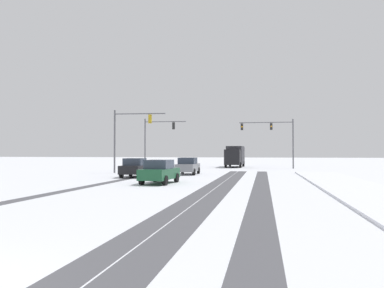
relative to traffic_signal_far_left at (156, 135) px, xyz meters
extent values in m
cube|color=#4C4C51|center=(11.36, -24.09, -4.39)|extent=(0.97, 39.53, 0.01)
cube|color=#4C4C51|center=(2.93, -24.09, -4.39)|extent=(0.81, 39.53, 0.01)
cube|color=#4C4C51|center=(13.52, -24.09, -4.39)|extent=(1.02, 39.53, 0.01)
cube|color=#4C4C51|center=(10.42, -24.09, -4.39)|extent=(0.82, 39.53, 0.01)
cube|color=white|center=(18.89, -25.89, -4.33)|extent=(4.00, 39.53, 0.12)
cylinder|color=#56565B|center=(-1.46, -0.12, -1.14)|extent=(0.18, 0.18, 6.50)
cylinder|color=#56565B|center=(1.22, 0.09, 1.71)|extent=(5.36, 0.54, 0.12)
cube|color=black|center=(2.29, 0.17, 1.16)|extent=(0.34, 0.26, 0.90)
sphere|color=black|center=(2.28, 0.33, 1.46)|extent=(0.20, 0.20, 0.20)
sphere|color=orange|center=(2.28, 0.33, 1.16)|extent=(0.20, 0.20, 0.20)
sphere|color=black|center=(2.28, 0.33, 0.86)|extent=(0.20, 0.20, 0.20)
cylinder|color=#56565B|center=(-1.46, -10.12, -1.14)|extent=(0.18, 0.18, 6.50)
cylinder|color=#56565B|center=(1.20, -9.91, 1.71)|extent=(5.32, 0.54, 0.12)
cube|color=#B79319|center=(2.26, -9.83, 1.16)|extent=(0.34, 0.26, 0.90)
sphere|color=black|center=(2.25, -9.67, 1.46)|extent=(0.20, 0.20, 0.20)
sphere|color=orange|center=(2.25, -9.67, 1.16)|extent=(0.20, 0.20, 0.20)
sphere|color=black|center=(2.25, -9.67, 0.86)|extent=(0.20, 0.20, 0.20)
cylinder|color=#56565B|center=(17.49, 3.88, -1.14)|extent=(0.18, 0.18, 6.50)
cylinder|color=#56565B|center=(13.99, 3.80, 1.71)|extent=(6.99, 0.27, 0.12)
cube|color=black|center=(14.69, 3.81, 1.16)|extent=(0.33, 0.25, 0.90)
sphere|color=black|center=(14.70, 3.65, 1.46)|extent=(0.20, 0.20, 0.20)
sphere|color=orange|center=(14.70, 3.65, 1.16)|extent=(0.20, 0.20, 0.20)
sphere|color=black|center=(14.70, 3.65, 0.86)|extent=(0.20, 0.20, 0.20)
cube|color=black|center=(10.85, 3.73, 1.16)|extent=(0.33, 0.25, 0.90)
sphere|color=black|center=(10.85, 3.57, 1.46)|extent=(0.20, 0.20, 0.20)
sphere|color=orange|center=(10.85, 3.57, 1.16)|extent=(0.20, 0.20, 0.20)
sphere|color=black|center=(10.85, 3.57, 0.86)|extent=(0.20, 0.20, 0.20)
cube|color=slate|center=(6.52, -11.22, -3.72)|extent=(1.72, 4.11, 0.70)
cube|color=#2D3847|center=(6.52, -11.37, -3.07)|extent=(1.57, 1.91, 0.60)
cylinder|color=black|center=(5.70, -9.96, -4.07)|extent=(0.22, 0.64, 0.64)
cylinder|color=black|center=(7.32, -9.95, -4.07)|extent=(0.22, 0.64, 0.64)
cylinder|color=black|center=(5.72, -12.50, -4.07)|extent=(0.22, 0.64, 0.64)
cylinder|color=black|center=(7.33, -12.49, -4.07)|extent=(0.22, 0.64, 0.64)
cube|color=black|center=(2.80, -15.74, -3.72)|extent=(1.90, 4.18, 0.70)
cube|color=#2D3847|center=(2.81, -15.88, -3.07)|extent=(1.65, 1.97, 0.60)
cylinder|color=black|center=(1.93, -14.51, -4.07)|extent=(0.25, 0.65, 0.64)
cylinder|color=black|center=(3.55, -14.43, -4.07)|extent=(0.25, 0.65, 0.64)
cylinder|color=black|center=(2.06, -17.04, -4.07)|extent=(0.25, 0.65, 0.64)
cylinder|color=black|center=(3.67, -16.96, -4.07)|extent=(0.25, 0.65, 0.64)
cube|color=#194C2D|center=(6.72, -21.76, -3.72)|extent=(1.93, 4.19, 0.70)
cube|color=#2D3847|center=(6.71, -21.91, -3.07)|extent=(1.67, 1.99, 0.60)
cylinder|color=black|center=(5.99, -20.44, -4.07)|extent=(0.26, 0.65, 0.64)
cylinder|color=black|center=(7.60, -20.53, -4.07)|extent=(0.26, 0.65, 0.64)
cylinder|color=black|center=(5.84, -22.98, -4.07)|extent=(0.26, 0.65, 0.64)
cylinder|color=black|center=(7.45, -23.07, -4.07)|extent=(0.26, 0.65, 0.64)
cube|color=black|center=(9.51, 4.73, -2.92)|extent=(2.18, 2.27, 2.10)
cube|color=#333338|center=(9.64, 8.42, -2.67)|extent=(2.38, 5.27, 2.60)
cylinder|color=black|center=(10.54, 5.13, -3.97)|extent=(0.31, 0.85, 0.84)
cylinder|color=black|center=(8.52, 5.20, -3.97)|extent=(0.31, 0.85, 0.84)
cylinder|color=black|center=(10.70, 9.82, -3.97)|extent=(0.31, 0.85, 0.84)
cylinder|color=black|center=(8.68, 9.89, -3.97)|extent=(0.31, 0.85, 0.84)
camera|label=1|loc=(13.67, -46.11, -2.26)|focal=34.60mm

